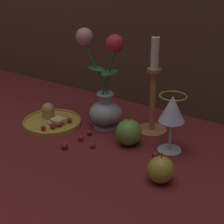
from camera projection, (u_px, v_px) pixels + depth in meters
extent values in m
plane|color=maroon|center=(114.00, 143.00, 1.09)|extent=(2.40, 2.40, 0.00)
cylinder|color=#A3A3A8|center=(106.00, 125.00, 1.19)|extent=(0.08, 0.08, 0.01)
ellipsoid|color=#A3A3A8|center=(106.00, 113.00, 1.17)|extent=(0.10, 0.10, 0.07)
cylinder|color=#A3A3A8|center=(105.00, 100.00, 1.15)|extent=(0.04, 0.04, 0.04)
torus|color=#A3A3A8|center=(105.00, 94.00, 1.15)|extent=(0.05, 0.05, 0.01)
cylinder|color=#23662D|center=(95.00, 66.00, 1.14)|extent=(0.09, 0.02, 0.17)
ellipsoid|color=#23662D|center=(96.00, 68.00, 1.14)|extent=(0.08, 0.06, 0.00)
sphere|color=pink|center=(84.00, 37.00, 1.13)|extent=(0.05, 0.05, 0.05)
cylinder|color=#23662D|center=(110.00, 70.00, 1.10)|extent=(0.05, 0.02, 0.17)
ellipsoid|color=#23662D|center=(109.00, 73.00, 1.10)|extent=(0.04, 0.07, 0.00)
sphere|color=red|center=(115.00, 44.00, 1.04)|extent=(0.05, 0.05, 0.05)
cylinder|color=gold|center=(52.00, 123.00, 1.20)|extent=(0.19, 0.19, 0.01)
torus|color=gold|center=(52.00, 121.00, 1.20)|extent=(0.19, 0.19, 0.01)
cylinder|color=tan|center=(48.00, 113.00, 1.23)|extent=(0.04, 0.04, 0.03)
sphere|color=tan|center=(48.00, 109.00, 1.22)|extent=(0.04, 0.04, 0.04)
cube|color=#DBBC7A|center=(54.00, 123.00, 1.18)|extent=(0.04, 0.04, 0.01)
cube|color=#DBBC7A|center=(58.00, 120.00, 1.18)|extent=(0.04, 0.04, 0.01)
sphere|color=#AD192D|center=(43.00, 128.00, 1.14)|extent=(0.02, 0.02, 0.02)
sphere|color=#AD192D|center=(53.00, 126.00, 1.15)|extent=(0.02, 0.02, 0.02)
sphere|color=#AD192D|center=(60.00, 125.00, 1.17)|extent=(0.01, 0.01, 0.01)
sphere|color=#AD192D|center=(69.00, 120.00, 1.19)|extent=(0.02, 0.02, 0.02)
cylinder|color=silver|center=(169.00, 149.00, 1.05)|extent=(0.07, 0.07, 0.00)
cylinder|color=silver|center=(170.00, 135.00, 1.04)|extent=(0.01, 0.01, 0.09)
cone|color=silver|center=(172.00, 109.00, 1.00)|extent=(0.07, 0.07, 0.07)
cone|color=maroon|center=(172.00, 112.00, 1.01)|extent=(0.06, 0.06, 0.05)
torus|color=gold|center=(173.00, 96.00, 0.99)|extent=(0.07, 0.07, 0.00)
cylinder|color=#B77042|center=(151.00, 131.00, 1.15)|extent=(0.09, 0.09, 0.01)
cylinder|color=#B77042|center=(153.00, 101.00, 1.12)|extent=(0.02, 0.02, 0.18)
cylinder|color=#B77042|center=(154.00, 70.00, 1.08)|extent=(0.04, 0.04, 0.01)
cylinder|color=silver|center=(155.00, 53.00, 1.06)|extent=(0.02, 0.02, 0.09)
cylinder|color=black|center=(156.00, 35.00, 1.04)|extent=(0.00, 0.00, 0.01)
sphere|color=#B2932D|center=(161.00, 170.00, 0.90)|extent=(0.07, 0.07, 0.07)
cylinder|color=#4C3319|center=(162.00, 155.00, 0.88)|extent=(0.00, 0.00, 0.01)
sphere|color=#669938|center=(129.00, 132.00, 1.07)|extent=(0.08, 0.08, 0.08)
cylinder|color=#4C3319|center=(129.00, 118.00, 1.05)|extent=(0.00, 0.00, 0.01)
sphere|color=#AD192D|center=(89.00, 133.00, 1.13)|extent=(0.01, 0.01, 0.01)
sphere|color=#AD192D|center=(93.00, 146.00, 1.06)|extent=(0.02, 0.02, 0.02)
sphere|color=#AD192D|center=(64.00, 146.00, 1.06)|extent=(0.02, 0.02, 0.02)
sphere|color=#AD192D|center=(81.00, 138.00, 1.10)|extent=(0.02, 0.02, 0.02)
sphere|color=#AD192D|center=(155.00, 155.00, 1.01)|extent=(0.02, 0.02, 0.02)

